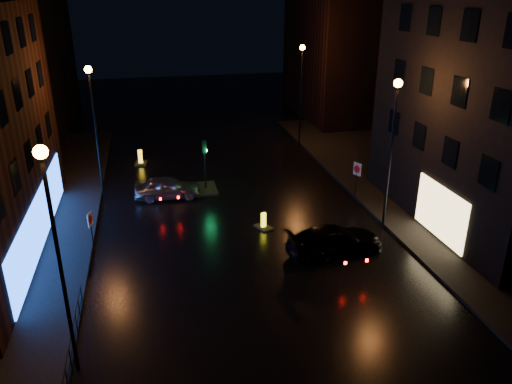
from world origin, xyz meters
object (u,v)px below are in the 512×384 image
bollard_near (263,225)px  silver_hatchback (167,188)px  dark_sedan (335,241)px  traffic_signal (206,182)px  bollard_far (141,161)px  road_sign_left (90,223)px  road_sign_right (357,172)px

bollard_near → silver_hatchback: bearing=108.2°
dark_sedan → bollard_near: dark_sedan is taller
traffic_signal → bollard_far: (-4.23, 6.18, -0.25)m
traffic_signal → road_sign_left: 9.86m
traffic_signal → silver_hatchback: traffic_signal is taller
dark_sedan → silver_hatchback: bearing=34.3°
silver_hatchback → bollard_near: bearing=-136.1°
road_sign_right → dark_sedan: bearing=34.6°
traffic_signal → dark_sedan: bearing=-62.1°
bollard_near → dark_sedan: bearing=-75.3°
road_sign_left → dark_sedan: bearing=4.4°
bollard_near → road_sign_right: size_ratio=0.50×
road_sign_left → road_sign_right: size_ratio=0.86×
traffic_signal → bollard_near: (2.45, -6.47, -0.30)m
bollard_near → road_sign_right: bearing=-2.1°
silver_hatchback → traffic_signal: bearing=-68.7°
silver_hatchback → bollard_near: (5.02, -5.56, -0.51)m
bollard_far → road_sign_right: size_ratio=0.56×
bollard_near → road_sign_left: (-9.15, -0.68, 1.41)m
traffic_signal → bollard_near: size_ratio=2.75×
traffic_signal → dark_sedan: (5.32, -10.06, 0.23)m
traffic_signal → road_sign_right: bearing=-22.7°
silver_hatchback → road_sign_left: 7.53m
bollard_near → road_sign_left: bearing=160.3°
bollard_far → road_sign_left: bearing=-93.3°
bollard_far → road_sign_left: size_ratio=0.65×
bollard_far → road_sign_right: bearing=-29.7°
silver_hatchback → dark_sedan: 12.09m
road_sign_left → road_sign_right: road_sign_right is taller
dark_sedan → bollard_far: dark_sedan is taller
traffic_signal → bollard_near: bearing=-69.2°
road_sign_right → silver_hatchback: bearing=-38.2°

